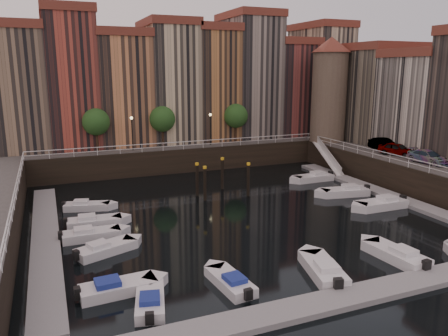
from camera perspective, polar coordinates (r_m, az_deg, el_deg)
name	(u,v)px	position (r m, az deg, el deg)	size (l,w,h in m)	color
ground	(235,210)	(40.27, 1.48, -5.57)	(200.00, 200.00, 0.00)	black
quay_far	(164,148)	(63.89, -7.90, 2.61)	(80.00, 20.00, 3.00)	black
dock_left	(46,238)	(36.24, -22.28, -8.41)	(2.00, 28.00, 0.35)	gray
dock_right	(383,193)	(48.05, 20.00, -3.08)	(2.00, 28.00, 0.35)	gray
dock_near	(355,296)	(26.77, 16.79, -15.67)	(30.00, 2.00, 0.35)	gray
mountains	(102,84)	(146.07, -15.70, 10.48)	(145.00, 100.00, 18.00)	#2D382D
far_terrace	(189,82)	(61.43, -4.54, 11.16)	(48.70, 10.30, 17.50)	#876E55
right_terrace	(430,96)	(57.16, 25.28, 8.47)	(9.30, 24.30, 14.00)	#716856
corner_tower	(329,88)	(60.88, 13.59, 10.11)	(5.20, 5.20, 13.80)	#6B5B4C
promenade_trees	(168,119)	(55.35, -7.38, 6.37)	(21.20, 3.20, 5.20)	black
street_lamps	(172,125)	(54.56, -6.75, 5.57)	(10.36, 0.36, 4.18)	black
railings	(216,160)	(43.65, -1.06, 1.04)	(36.08, 34.04, 0.52)	white
gangway	(328,156)	(56.52, 13.40, 1.47)	(2.78, 8.32, 3.73)	white
mooring_pilings	(218,180)	(44.59, -0.74, -1.53)	(5.17, 3.82, 3.78)	black
boat_left_0	(116,288)	(26.84, -13.87, -14.97)	(4.67, 1.92, 1.06)	silver
boat_left_1	(105,249)	(32.29, -15.31, -10.15)	(4.56, 3.04, 1.03)	silver
boat_left_2	(90,235)	(35.20, -17.09, -8.31)	(4.55, 1.69, 1.05)	silver
boat_left_3	(93,222)	(37.92, -16.71, -6.74)	(4.66, 1.93, 1.06)	silver
boat_left_4	(86,206)	(42.39, -17.57, -4.76)	(4.39, 2.57, 0.98)	silver
boat_right_1	(382,204)	(43.41, 19.98, -4.43)	(5.22, 1.94, 1.20)	silver
boat_right_2	(346,192)	(46.54, 15.61, -3.00)	(5.24, 2.68, 1.17)	silver
boat_right_4	(314,178)	(51.70, 11.69, -1.23)	(4.93, 1.85, 1.13)	silver
boat_near_0	(150,301)	(25.21, -9.63, -16.78)	(2.40, 4.32, 0.97)	silver
boat_near_1	(231,282)	(26.81, 0.90, -14.67)	(1.95, 4.34, 0.98)	silver
boat_near_2	(323,270)	(28.83, 12.86, -12.83)	(2.85, 5.07, 1.14)	silver
boat_near_3	(397,255)	(32.37, 21.65, -10.51)	(2.18, 5.03, 1.14)	silver
car_a	(397,150)	(53.23, 21.68, 2.19)	(1.69, 4.20, 1.43)	gray
car_b	(385,146)	(55.11, 20.33, 2.73)	(1.70, 4.88, 1.61)	gray
car_c	(428,158)	(50.07, 25.12, 1.21)	(1.88, 4.62, 1.34)	gray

